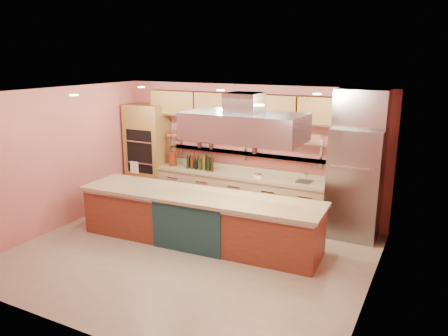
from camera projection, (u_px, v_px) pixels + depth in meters
The scene contains 21 objects.
floor at pixel (189, 255), 7.64m from camera, with size 6.00×5.00×0.02m, color gray.
ceiling at pixel (186, 93), 6.94m from camera, with size 6.00×5.00×0.02m, color black.
wall_back at pixel (248, 150), 9.45m from camera, with size 6.00×0.04×2.80m, color #C2625B.
wall_front at pixel (75, 229), 5.14m from camera, with size 6.00×0.04×2.80m, color #C2625B.
wall_left at pixel (58, 159), 8.62m from camera, with size 0.04×5.00×2.80m, color #C2625B.
wall_right at pixel (374, 205), 5.97m from camera, with size 0.04×5.00×2.80m, color #C2625B.
oven_stack at pixel (148, 153), 10.32m from camera, with size 0.95×0.64×2.30m, color olive.
refrigerator at pixel (355, 184), 8.18m from camera, with size 0.95×0.72×2.10m, color gray.
back_counter at pixel (240, 195), 9.44m from camera, with size 3.84×0.64×0.93m, color #9E805F.
wall_shelf_lower at pixel (244, 153), 9.37m from camera, with size 3.60×0.26×0.03m, color #AAADB1.
wall_shelf_upper at pixel (244, 137), 9.28m from camera, with size 3.60×0.26×0.03m, color #AAADB1.
upper_cabinets at pixel (245, 107), 9.05m from camera, with size 4.60×0.36×0.55m, color olive.
range_hood at pixel (244, 126), 7.21m from camera, with size 2.00×1.00×0.45m, color #AAADB1.
ceiling_downlights at pixel (192, 94), 7.12m from camera, with size 4.00×2.80×0.02m, color #FFE5A5.
island at pixel (199, 218), 8.05m from camera, with size 4.50×0.98×0.94m, color brown.
flower_vase at pixel (173, 159), 9.99m from camera, with size 0.19×0.19×0.33m, color maroon.
oil_bottle_cluster at pixel (201, 164), 9.67m from camera, with size 0.75×0.21×0.24m, color black.
kitchen_scale at pixel (258, 175), 9.08m from camera, with size 0.17×0.13×0.09m, color silver.
bar_faucet at pixel (307, 177), 8.71m from camera, with size 0.03×0.03×0.20m, color silver.
copper_kettle at pixel (209, 130), 9.63m from camera, with size 0.19×0.19×0.15m, color #C7512D.
green_canister at pixel (223, 131), 9.48m from camera, with size 0.14×0.14×0.16m, color #104E20.
Camera 1 is at (3.75, -5.97, 3.38)m, focal length 35.00 mm.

